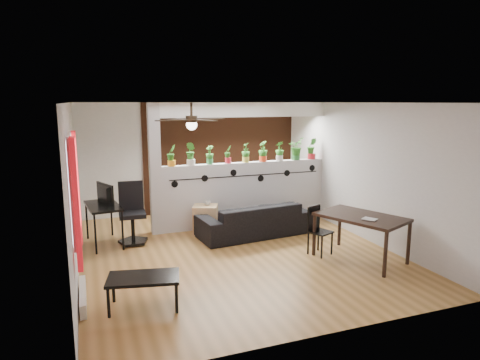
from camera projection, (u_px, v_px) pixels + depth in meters
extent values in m
cube|color=olive|center=(234.00, 253.00, 7.64)|extent=(6.30, 7.10, 0.10)
cube|color=#B7B7BA|center=(192.00, 158.00, 10.18)|extent=(6.30, 0.04, 2.90)
cube|color=#B7B7BA|center=(327.00, 226.00, 4.61)|extent=(6.30, 0.04, 2.90)
cube|color=#B7B7BA|center=(71.00, 189.00, 6.50)|extent=(0.04, 7.10, 2.90)
cube|color=#B7B7BA|center=(361.00, 170.00, 8.29)|extent=(0.04, 7.10, 2.90)
cube|color=white|center=(233.00, 100.00, 7.15)|extent=(6.30, 7.10, 0.10)
cube|color=#BCBCC1|center=(246.00, 193.00, 9.16)|extent=(3.60, 0.18, 1.35)
cube|color=white|center=(246.00, 110.00, 8.84)|extent=(3.60, 0.18, 0.30)
cube|color=#BCBCC1|center=(155.00, 170.00, 8.40)|extent=(0.22, 0.20, 2.60)
cube|color=#AC5732|center=(224.00, 156.00, 10.41)|extent=(3.90, 0.05, 2.60)
cube|color=black|center=(247.00, 176.00, 9.00)|extent=(3.31, 0.01, 0.02)
cylinder|color=black|center=(175.00, 184.00, 8.49)|extent=(0.14, 0.01, 0.14)
cylinder|color=black|center=(205.00, 178.00, 8.68)|extent=(0.14, 0.01, 0.14)
cylinder|color=black|center=(233.00, 173.00, 8.88)|extent=(0.14, 0.01, 0.14)
cylinder|color=black|center=(261.00, 178.00, 9.12)|extent=(0.14, 0.01, 0.14)
cylinder|color=black|center=(287.00, 173.00, 9.32)|extent=(0.14, 0.01, 0.14)
cylinder|color=black|center=(312.00, 168.00, 9.51)|extent=(0.14, 0.01, 0.14)
cube|color=white|center=(71.00, 188.00, 5.36)|extent=(0.02, 0.95, 1.25)
cube|color=white|center=(73.00, 188.00, 5.37)|extent=(0.04, 1.05, 1.35)
cube|color=red|center=(76.00, 204.00, 4.94)|extent=(0.06, 0.30, 1.55)
cube|color=red|center=(77.00, 188.00, 5.86)|extent=(0.06, 0.30, 1.55)
cube|color=silver|center=(83.00, 296.00, 5.64)|extent=(0.08, 1.00, 0.18)
cube|color=#875F41|center=(75.00, 176.00, 7.38)|extent=(0.03, 0.60, 0.45)
cube|color=#8C7259|center=(73.00, 147.00, 7.25)|extent=(0.03, 0.30, 0.40)
cube|color=black|center=(73.00, 147.00, 7.24)|extent=(0.02, 0.34, 0.44)
cylinder|color=black|center=(191.00, 109.00, 6.63)|extent=(0.04, 0.04, 0.20)
cylinder|color=black|center=(191.00, 119.00, 6.65)|extent=(0.18, 0.18, 0.10)
sphere|color=white|center=(192.00, 125.00, 6.67)|extent=(0.17, 0.17, 0.17)
cube|color=black|center=(209.00, 119.00, 6.87)|extent=(0.55, 0.29, 0.01)
cube|color=black|center=(180.00, 119.00, 6.91)|extent=(0.29, 0.55, 0.01)
cube|color=black|center=(173.00, 120.00, 6.44)|extent=(0.55, 0.29, 0.01)
cube|color=black|center=(204.00, 120.00, 6.40)|extent=(0.29, 0.55, 0.01)
cylinder|color=orange|center=(172.00, 163.00, 8.49)|extent=(0.15, 0.15, 0.12)
imported|color=#1E5C1A|center=(171.00, 153.00, 8.45)|extent=(0.28, 0.26, 0.33)
cylinder|color=white|center=(191.00, 162.00, 8.63)|extent=(0.17, 0.17, 0.12)
imported|color=#1E5C1A|center=(191.00, 151.00, 8.59)|extent=(0.27, 0.30, 0.37)
cylinder|color=green|center=(210.00, 161.00, 8.76)|extent=(0.13, 0.13, 0.12)
imported|color=#1E5C1A|center=(210.00, 153.00, 8.73)|extent=(0.24, 0.24, 0.28)
cylinder|color=red|center=(228.00, 160.00, 8.89)|extent=(0.13, 0.13, 0.12)
imported|color=#1E5C1A|center=(228.00, 152.00, 8.86)|extent=(0.23, 0.21, 0.28)
cylinder|color=gold|center=(246.00, 160.00, 9.03)|extent=(0.15, 0.15, 0.12)
imported|color=#1E5C1A|center=(246.00, 150.00, 8.99)|extent=(0.25, 0.27, 0.31)
cylinder|color=#EE431C|center=(263.00, 159.00, 9.16)|extent=(0.16, 0.16, 0.12)
imported|color=#1E5C1A|center=(263.00, 149.00, 9.13)|extent=(0.19, 0.23, 0.34)
cylinder|color=silver|center=(280.00, 158.00, 9.30)|extent=(0.15, 0.15, 0.12)
imported|color=#1E5C1A|center=(280.00, 149.00, 9.26)|extent=(0.26, 0.24, 0.32)
cylinder|color=#2E8037|center=(296.00, 157.00, 9.43)|extent=(0.18, 0.18, 0.12)
imported|color=#1E5C1A|center=(296.00, 146.00, 9.39)|extent=(0.33, 0.33, 0.39)
cylinder|color=red|center=(311.00, 156.00, 9.57)|extent=(0.17, 0.17, 0.12)
imported|color=#1E5C1A|center=(312.00, 146.00, 9.53)|extent=(0.30, 0.28, 0.37)
imported|color=black|center=(254.00, 220.00, 8.46)|extent=(2.19, 1.05, 0.62)
cube|color=tan|center=(205.00, 219.00, 8.58)|extent=(0.59, 0.57, 0.58)
imported|color=gray|center=(208.00, 203.00, 8.54)|extent=(0.13, 0.13, 0.09)
cube|color=black|center=(103.00, 206.00, 7.84)|extent=(0.68, 1.10, 0.04)
cylinder|color=black|center=(95.00, 234.00, 7.38)|extent=(0.04, 0.04, 0.71)
cylinder|color=black|center=(123.00, 231.00, 7.59)|extent=(0.04, 0.04, 0.71)
cylinder|color=black|center=(87.00, 221.00, 8.22)|extent=(0.04, 0.04, 0.71)
cylinder|color=black|center=(112.00, 218.00, 8.43)|extent=(0.04, 0.04, 0.71)
imported|color=black|center=(102.00, 198.00, 7.95)|extent=(0.35, 0.19, 0.20)
cylinder|color=black|center=(134.00, 241.00, 7.99)|extent=(0.59, 0.59, 0.05)
cylinder|color=black|center=(133.00, 229.00, 7.94)|extent=(0.07, 0.07, 0.50)
cube|color=black|center=(132.00, 214.00, 7.89)|extent=(0.50, 0.50, 0.08)
cube|color=black|center=(131.00, 195.00, 8.04)|extent=(0.45, 0.09, 0.54)
cube|color=black|center=(361.00, 217.00, 7.06)|extent=(1.33, 1.61, 0.05)
cylinder|color=black|center=(385.00, 255.00, 6.41)|extent=(0.06, 0.06, 0.71)
cylinder|color=black|center=(409.00, 243.00, 6.92)|extent=(0.06, 0.06, 0.71)
cylinder|color=black|center=(314.00, 235.00, 7.34)|extent=(0.06, 0.06, 0.71)
cylinder|color=black|center=(340.00, 226.00, 7.86)|extent=(0.06, 0.06, 0.71)
imported|color=gray|center=(368.00, 220.00, 6.75)|extent=(0.24, 0.27, 0.02)
cube|color=black|center=(320.00, 232.00, 7.36)|extent=(0.45, 0.45, 0.03)
cube|color=black|center=(314.00, 218.00, 7.43)|extent=(0.31, 0.15, 0.43)
cube|color=black|center=(322.00, 247.00, 7.20)|extent=(0.03, 0.03, 0.40)
cube|color=black|center=(332.00, 243.00, 7.39)|extent=(0.03, 0.03, 0.40)
cube|color=black|center=(309.00, 231.00, 7.37)|extent=(0.03, 0.03, 0.83)
cube|color=black|center=(319.00, 228.00, 7.56)|extent=(0.03, 0.03, 0.83)
cube|color=black|center=(143.00, 278.00, 5.45)|extent=(0.99, 0.68, 0.04)
cylinder|color=black|center=(108.00, 303.00, 5.23)|extent=(0.04, 0.04, 0.38)
cylinder|color=black|center=(176.00, 299.00, 5.34)|extent=(0.04, 0.04, 0.38)
cylinder|color=black|center=(113.00, 288.00, 5.64)|extent=(0.04, 0.04, 0.38)
cylinder|color=black|center=(176.00, 285.00, 5.76)|extent=(0.04, 0.04, 0.38)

